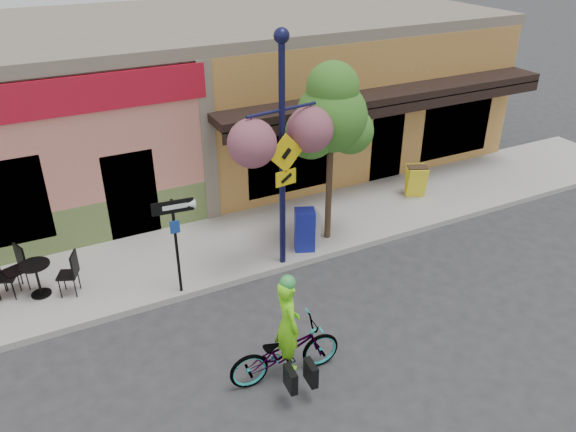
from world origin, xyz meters
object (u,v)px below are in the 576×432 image
Objects in this scene: newspaper_box_blue at (305,230)px; one_way_sign at (177,247)px; cyclist_rider at (288,336)px; lamp_post at (282,156)px; newspaper_box_grey at (309,230)px; bicycle at (285,352)px; street_tree at (330,154)px; building at (194,93)px.

one_way_sign is at bearing -151.74° from newspaper_box_blue.
lamp_post is at bearing -21.09° from cyclist_rider.
one_way_sign reaches higher than newspaper_box_grey.
bicycle is 1.17× the size of cyclist_rider.
lamp_post is 1.60m from street_tree.
lamp_post is at bearing -21.85° from bicycle.
building is 17.99× the size of newspaper_box_blue.
bicycle is at bearing -100.55° from building.
newspaper_box_grey is 1.83m from street_tree.
one_way_sign is 2.38× the size of newspaper_box_grey.
cyclist_rider reaches higher than newspaper_box_blue.
cyclist_rider is 1.90× the size of newspaper_box_grey.
newspaper_box_blue is (0.35, -6.55, -1.59)m from building.
lamp_post reaches higher than newspaper_box_grey.
lamp_post reaches higher than bicycle.
building is at bearing 115.77° from newspaper_box_blue.
building is at bearing 99.98° from street_tree.
newspaper_box_grey is (0.13, 0.03, -0.06)m from newspaper_box_blue.
street_tree reaches higher than bicycle.
bicycle is 3.24m from one_way_sign.
bicycle is 4.05m from lamp_post.
street_tree reaches higher than newspaper_box_blue.
one_way_sign is 2.11× the size of newspaper_box_blue.
cyclist_rider is 0.33× the size of lamp_post.
bicycle is 4.08m from newspaper_box_grey.
one_way_sign is 4.05m from street_tree.
newspaper_box_blue reaches higher than newspaper_box_grey.
street_tree is at bearing 39.61° from newspaper_box_blue.
street_tree is (1.11, -6.32, 0.06)m from building.
newspaper_box_grey is (2.32, 3.36, 0.07)m from bicycle.
lamp_post reaches higher than street_tree.
newspaper_box_blue reaches higher than bicycle.
one_way_sign is 3.30m from newspaper_box_grey.
bicycle is at bearing -100.65° from newspaper_box_blue.
cyclist_rider is 3.86m from lamp_post.
street_tree is (0.76, 0.23, 1.65)m from newspaper_box_blue.
newspaper_box_blue is at bearing 13.18° from lamp_post.
bicycle is 0.47× the size of street_tree.
bicycle is at bearing -123.47° from lamp_post.
building reaches higher than street_tree.
lamp_post is 2.83m from one_way_sign.
street_tree is at bearing 11.21° from lamp_post.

